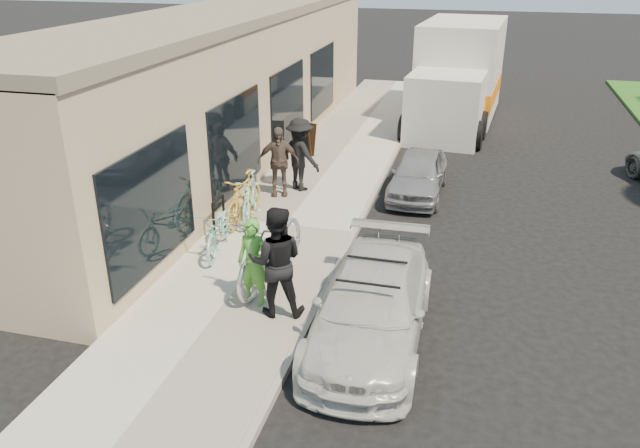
# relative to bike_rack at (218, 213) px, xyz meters

# --- Properties ---
(ground) EXTENTS (120.00, 120.00, 0.00)m
(ground) POSITION_rel_bike_rack_xyz_m (3.20, -2.15, -0.65)
(ground) COLOR black
(ground) RESTS_ON ground
(sidewalk) EXTENTS (3.00, 34.00, 0.15)m
(sidewalk) POSITION_rel_bike_rack_xyz_m (1.20, 0.85, -0.57)
(sidewalk) COLOR #B9B5A6
(sidewalk) RESTS_ON ground
(curb) EXTENTS (0.12, 34.00, 0.13)m
(curb) POSITION_rel_bike_rack_xyz_m (2.75, 0.85, -0.58)
(curb) COLOR gray
(curb) RESTS_ON ground
(storefront) EXTENTS (3.60, 20.00, 4.22)m
(storefront) POSITION_rel_bike_rack_xyz_m (-2.04, 5.84, 1.48)
(storefront) COLOR #C9A88B
(storefront) RESTS_ON ground
(bike_rack) EXTENTS (0.06, 0.59, 0.83)m
(bike_rack) POSITION_rel_bike_rack_xyz_m (0.00, 0.00, 0.00)
(bike_rack) COLOR black
(bike_rack) RESTS_ON sidewalk
(sandwich_board) EXTENTS (0.66, 0.67, 0.93)m
(sandwich_board) POSITION_rel_bike_rack_xyz_m (0.21, 5.76, -0.02)
(sandwich_board) COLOR black
(sandwich_board) RESTS_ON sidewalk
(sedan_white) EXTENTS (1.79, 4.24, 1.26)m
(sedan_white) POSITION_rel_bike_rack_xyz_m (3.81, -2.81, -0.04)
(sedan_white) COLOR silver
(sedan_white) RESTS_ON ground
(sedan_silver) EXTENTS (1.35, 3.24, 1.10)m
(sedan_silver) POSITION_rel_bike_rack_xyz_m (3.78, 3.83, -0.10)
(sedan_silver) COLOR #98989D
(sedan_silver) RESTS_ON ground
(moving_truck) EXTENTS (3.13, 7.18, 3.45)m
(moving_truck) POSITION_rel_bike_rack_xyz_m (4.22, 11.66, 0.88)
(moving_truck) COLOR silver
(moving_truck) RESTS_ON ground
(tandem_bike) EXTENTS (1.18, 2.64, 1.34)m
(tandem_bike) POSITION_rel_bike_rack_xyz_m (1.74, -1.60, 0.17)
(tandem_bike) COLOR silver
(tandem_bike) RESTS_ON sidewalk
(woman_rider) EXTENTS (0.60, 0.43, 1.55)m
(woman_rider) POSITION_rel_bike_rack_xyz_m (1.71, -2.46, 0.28)
(woman_rider) COLOR #4EA236
(woman_rider) RESTS_ON sidewalk
(man_standing) EXTENTS (1.06, 0.91, 1.90)m
(man_standing) POSITION_rel_bike_rack_xyz_m (2.18, -2.67, 0.45)
(man_standing) COLOR black
(man_standing) RESTS_ON sidewalk
(cruiser_bike_a) EXTENTS (0.78, 1.81, 1.06)m
(cruiser_bike_a) POSITION_rel_bike_rack_xyz_m (0.37, 0.95, 0.03)
(cruiser_bike_a) COLOR #8CD1C3
(cruiser_bike_a) RESTS_ON sidewalk
(cruiser_bike_b) EXTENTS (0.95, 1.91, 0.96)m
(cruiser_bike_b) POSITION_rel_bike_rack_xyz_m (0.33, -0.74, -0.02)
(cruiser_bike_b) COLOR #8CD1C3
(cruiser_bike_b) RESTS_ON sidewalk
(cruiser_bike_c) EXTENTS (0.59, 1.86, 1.11)m
(cruiser_bike_c) POSITION_rel_bike_rack_xyz_m (0.27, 0.80, 0.06)
(cruiser_bike_c) COLOR gold
(cruiser_bike_c) RESTS_ON sidewalk
(bystander_a) EXTENTS (1.37, 1.16, 1.84)m
(bystander_a) POSITION_rel_bike_rack_xyz_m (0.90, 3.07, 0.42)
(bystander_a) COLOR black
(bystander_a) RESTS_ON sidewalk
(bystander_b) EXTENTS (1.09, 0.72, 1.73)m
(bystander_b) POSITION_rel_bike_rack_xyz_m (0.50, 2.56, 0.36)
(bystander_b) COLOR brown
(bystander_b) RESTS_ON sidewalk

